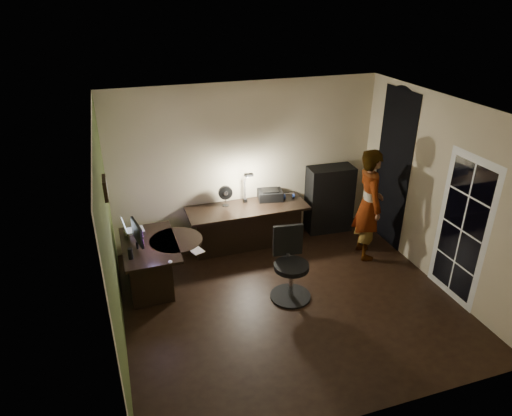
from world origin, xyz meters
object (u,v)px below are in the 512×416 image
object	(u,v)px
desk_left	(152,265)
desk_right	(248,227)
office_chair	(292,266)
cabinet	(329,199)
person	(369,204)
monitor	(137,240)

from	to	relation	value
desk_left	desk_right	bearing A→B (deg)	20.44
desk_right	office_chair	distance (m)	1.55
desk_right	office_chair	xyz separation A→B (m)	(0.16, -1.54, 0.15)
desk_left	desk_right	distance (m)	1.78
cabinet	person	bearing A→B (deg)	-76.40
desk_right	desk_left	bearing A→B (deg)	-158.97
monitor	person	size ratio (longest dim) A/B	0.25
office_chair	person	world-z (taller)	person
office_chair	desk_right	bearing A→B (deg)	103.10
monitor	cabinet	bearing A→B (deg)	3.50
desk_left	cabinet	world-z (taller)	cabinet
desk_right	monitor	bearing A→B (deg)	-158.43
desk_right	cabinet	xyz separation A→B (m)	(1.57, 0.15, 0.23)
cabinet	office_chair	world-z (taller)	cabinet
desk_left	person	xyz separation A→B (m)	(3.40, -0.18, 0.55)
person	desk_left	bearing A→B (deg)	98.24
office_chair	desk_left	bearing A→B (deg)	160.95
desk_right	cabinet	bearing A→B (deg)	5.12
desk_right	person	xyz separation A→B (m)	(1.75, -0.83, 0.54)
desk_right	monitor	distance (m)	2.02
cabinet	person	world-z (taller)	person
cabinet	monitor	world-z (taller)	cabinet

